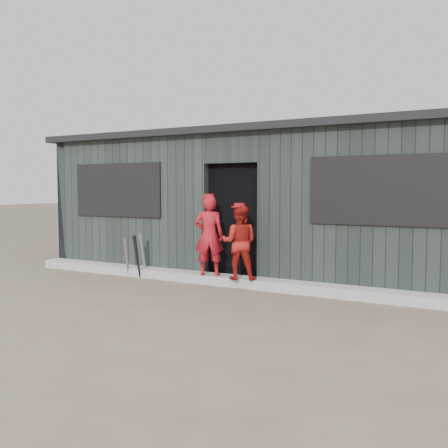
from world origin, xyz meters
The scene contains 9 objects.
ground centered at (0.00, 0.00, 0.00)m, with size 80.00×80.00×0.00m, color brown.
curb centered at (0.00, 1.82, 0.07)m, with size 8.00×0.36×0.15m, color #ACADA7.
bat_left centered at (-1.62, 1.74, 0.40)m, with size 0.07×0.07×0.79m, color gray.
bat_mid centered at (-1.88, 1.61, 0.35)m, with size 0.07×0.07×0.71m, color gray.
bat_right centered at (-1.62, 1.57, 0.38)m, with size 0.07×0.07×0.77m, color black.
player_red_left centered at (-0.24, 1.73, 0.81)m, with size 0.48×0.31×1.31m, color #B51620.
player_red_right centered at (0.36, 1.64, 0.74)m, with size 0.57×0.44×1.17m, color #A91A14.
player_grey_back centered at (0.26, 2.39, 0.58)m, with size 0.57×0.37×1.16m, color #AEAEAE.
dugout centered at (0.00, 3.50, 1.29)m, with size 8.30×3.30×2.62m.
Camera 1 is at (3.91, -5.28, 1.57)m, focal length 40.00 mm.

